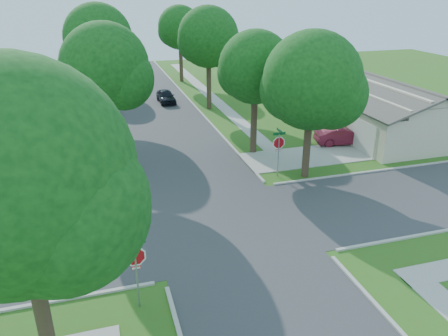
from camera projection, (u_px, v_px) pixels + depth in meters
name	position (u px, v px, depth m)	size (l,w,h in m)	color
ground	(226.00, 225.00, 21.30)	(100.00, 100.00, 0.00)	#38601A
road_ns	(226.00, 224.00, 21.30)	(7.00, 100.00, 0.02)	#333335
sidewalk_ne	(210.00, 95.00, 45.84)	(1.20, 40.00, 0.04)	#9E9B91
sidewalk_nw	(89.00, 104.00, 42.64)	(1.20, 40.00, 0.04)	#9E9B91
driveway	(307.00, 156.00, 29.63)	(8.80, 3.60, 0.05)	#9E9B91
stop_sign_sw	(135.00, 259.00, 15.13)	(1.05, 0.80, 2.98)	gray
stop_sign_ne	(279.00, 145.00, 25.89)	(1.05, 0.80, 2.98)	gray
tree_e_near	(256.00, 71.00, 28.30)	(4.97, 4.80, 8.28)	#38281C
tree_e_mid	(209.00, 40.00, 38.65)	(5.59, 5.40, 9.21)	#38281C
tree_e_far	(180.00, 30.00, 50.23)	(5.17, 5.00, 8.72)	#38281C
tree_w_near	(106.00, 71.00, 25.65)	(5.38, 5.20, 8.97)	#38281C
tree_w_mid	(99.00, 41.00, 36.10)	(5.80, 5.60, 9.56)	#38281C
tree_w_far	(96.00, 36.00, 47.95)	(4.76, 4.60, 8.04)	#38281C
tree_sw_corner	(19.00, 186.00, 10.73)	(6.21, 6.00, 9.55)	#38281C
tree_ne_corner	(313.00, 85.00, 24.50)	(5.80, 5.60, 8.66)	#38281C
house_ne_near	(379.00, 111.00, 34.61)	(8.42, 13.60, 4.23)	beige
house_ne_far	(286.00, 71.00, 50.50)	(8.42, 13.60, 4.23)	beige
car_driveway	(342.00, 136.00, 31.74)	(1.39, 3.99, 1.31)	maroon
car_curb_east	(166.00, 96.00, 42.94)	(1.50, 3.72, 1.27)	black
car_curb_west	(114.00, 78.00, 50.76)	(1.91, 4.70, 1.36)	black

